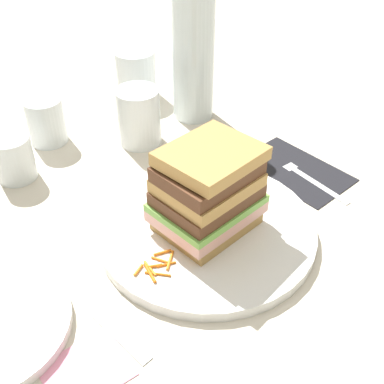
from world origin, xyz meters
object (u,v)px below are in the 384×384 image
Objects in this scene: juice_glass at (139,119)px; empty_tumbler_1 at (46,121)px; fork at (304,174)px; empty_tumbler_2 at (136,74)px; napkin_pink at (86,370)px; knife at (95,311)px; main_plate at (206,230)px; sandwich at (208,191)px; napkin_dark at (294,169)px; water_bottle at (193,49)px; empty_tumbler_0 at (14,158)px.

empty_tumbler_1 is at bearing 138.23° from juice_glass.
fork is at bearing -62.38° from juice_glass.
napkin_pink is at bearing -131.46° from empty_tumbler_2.
empty_tumbler_2 is (0.36, 0.40, 0.04)m from knife.
fork is at bearing -1.31° from main_plate.
juice_glass is 0.16m from empty_tumbler_1.
empty_tumbler_1 is at bearing 97.21° from main_plate.
main_plate is at bearing -106.42° from juice_glass.
main_plate is 0.43m from empty_tumbler_2.
knife is 2.05× the size of juice_glass.
napkin_dark is at bearing 4.82° from sandwich.
fork is at bearing 8.49° from napkin_pink.
napkin_dark is at bearing -59.88° from juice_glass.
main_plate is at bearing 16.67° from napkin_pink.
fork is (0.21, -0.00, -0.07)m from sandwich.
napkin_dark is at bearing 11.25° from napkin_pink.
water_bottle is at bearing 36.78° from napkin_pink.
water_bottle reaches higher than sandwich.
empty_tumbler_2 reaches higher than napkin_pink.
empty_tumbler_0 is at bearing -162.35° from empty_tumbler_2.
juice_glass is 1.36× the size of empty_tumbler_0.
water_bottle is 0.56m from napkin_pink.
juice_glass reaches higher than empty_tumbler_0.
water_bottle is at bearing 51.74° from main_plate.
empty_tumbler_0 is (0.05, 0.31, 0.03)m from knife.
napkin_pink is (-0.24, -0.07, -0.01)m from main_plate.
knife is at bearing -176.25° from main_plate.
napkin_pink is at bearing -129.93° from knife.
empty_tumbler_0 is at bearing 138.80° from fork.
empty_tumbler_0 reaches higher than napkin_dark.
empty_tumbler_2 is at bearing 66.43° from sandwich.
juice_glass is (0.07, 0.25, -0.03)m from sandwich.
sandwich is 0.26m from juice_glass.
empty_tumbler_2 is at bearing 17.65° from empty_tumbler_0.
main_plate is at bearing -113.66° from empty_tumbler_2.
empty_tumbler_0 reaches higher than main_plate.
empty_tumbler_0 is at bearing 141.12° from napkin_dark.
empty_tumbler_2 is at bearing 48.54° from napkin_pink.
sandwich is 0.43m from empty_tumbler_2.
sandwich is 1.74× the size of empty_tumbler_1.
sandwich is 0.36m from empty_tumbler_1.
main_plate reaches higher than napkin_pink.
water_bottle is (0.39, 0.27, 0.13)m from knife.
empty_tumbler_1 reaches higher than main_plate.
fork is 0.29m from water_bottle.
napkin_dark is 0.42m from empty_tumbler_1.
napkin_dark is 1.82× the size of empty_tumbler_2.
main_plate reaches higher than knife.
juice_glass is (0.26, 0.26, 0.04)m from knife.
sandwich is 0.82× the size of napkin_dark.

